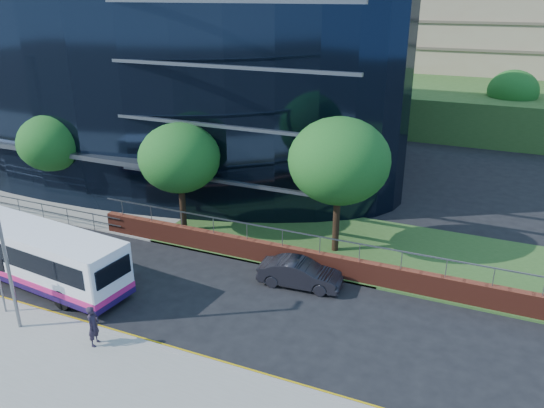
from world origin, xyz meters
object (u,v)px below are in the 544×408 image
at_px(tree_dist_e, 513,91).
at_px(streetlight_east, 1,234).
at_px(tree_far_d, 339,161).
at_px(parked_car, 300,273).
at_px(tree_far_c, 179,158).
at_px(pedestrian, 93,326).
at_px(city_bus, 35,254).
at_px(tree_far_b, 52,143).

xyz_separation_m(tree_dist_e, streetlight_east, (-18.00, -42.17, -0.10)).
height_order(tree_far_d, parked_car, tree_far_d).
relative_size(tree_dist_e, streetlight_east, 0.81).
distance_m(tree_far_c, pedestrian, 11.76).
distance_m(tree_far_d, city_bus, 15.64).
bearing_deg(tree_far_b, tree_far_c, -2.86).
distance_m(city_bus, parked_car, 12.80).
bearing_deg(city_bus, pedestrian, -20.52).
bearing_deg(parked_car, pedestrian, 138.86).
relative_size(tree_dist_e, parked_car, 1.62).
bearing_deg(tree_far_c, city_bus, -112.89).
height_order(tree_dist_e, city_bus, tree_dist_e).
relative_size(tree_far_d, streetlight_east, 0.93).
bearing_deg(tree_dist_e, city_bus, -117.60).
bearing_deg(tree_far_d, pedestrian, -117.79).
distance_m(tree_far_b, streetlight_east, 14.74).
height_order(tree_far_b, city_bus, tree_far_b).
relative_size(streetlight_east, city_bus, 0.74).
distance_m(streetlight_east, pedestrian, 5.09).
height_order(tree_far_c, tree_dist_e, same).
height_order(tree_dist_e, streetlight_east, streetlight_east).
bearing_deg(tree_far_c, tree_far_b, 177.14).
bearing_deg(tree_far_d, streetlight_east, -129.40).
bearing_deg(tree_far_d, tree_far_c, -173.66).
distance_m(tree_far_d, streetlight_east, 15.77).
xyz_separation_m(tree_far_c, parked_car, (8.51, -3.14, -3.87)).
height_order(city_bus, pedestrian, city_bus).
xyz_separation_m(tree_dist_e, pedestrian, (-14.26, -41.88, -3.53)).
bearing_deg(pedestrian, parked_car, -47.09).
xyz_separation_m(streetlight_east, pedestrian, (3.74, 0.30, -3.43)).
relative_size(tree_far_c, tree_far_d, 0.87).
bearing_deg(streetlight_east, tree_far_d, 50.60).
xyz_separation_m(tree_far_c, city_bus, (-3.33, -7.90, -3.02)).
bearing_deg(pedestrian, tree_far_b, 37.87).
bearing_deg(tree_dist_e, tree_far_c, -118.74).
distance_m(city_bus, pedestrian, 6.79).
height_order(parked_car, pedestrian, pedestrian).
xyz_separation_m(tree_far_d, streetlight_east, (-10.00, -12.17, -0.75)).
bearing_deg(tree_far_b, tree_dist_e, 48.48).
relative_size(tree_far_c, city_bus, 0.60).
height_order(tree_far_d, pedestrian, tree_far_d).
bearing_deg(city_bus, streetlight_east, -48.94).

